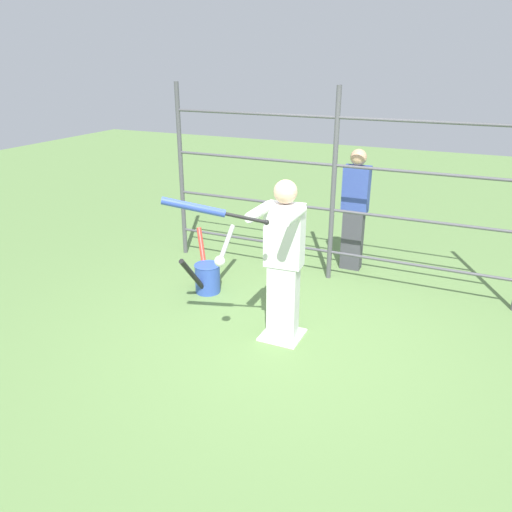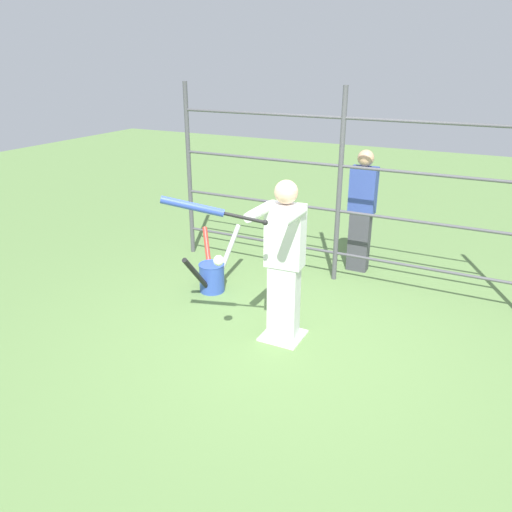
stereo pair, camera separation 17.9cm
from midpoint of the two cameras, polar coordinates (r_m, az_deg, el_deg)
ground_plane at (r=5.15m, az=4.10°, el=-9.15°), size 24.00×24.00×0.00m
home_plate at (r=5.14m, az=4.10°, el=-9.05°), size 0.40×0.40×0.02m
fence_backstop at (r=6.11m, az=10.34°, el=7.56°), size 4.37×0.06×2.36m
batter at (r=4.75m, az=4.30°, el=-0.15°), size 0.41×0.56×1.61m
baseball_bat_swinging at (r=4.20m, az=-5.02°, el=5.43°), size 0.82×0.45×0.26m
softball_in_flight at (r=4.37m, az=-3.13°, el=-0.54°), size 0.10×0.10×0.10m
bat_bucket at (r=6.03m, az=-4.22°, el=-2.07°), size 0.53×1.19×0.69m
bystander_behind_fence at (r=6.56m, az=12.75°, el=5.17°), size 0.33×0.20×1.59m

